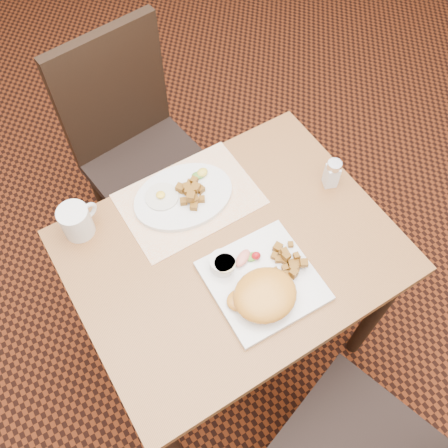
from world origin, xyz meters
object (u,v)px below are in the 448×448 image
chair_far (137,144)px  plate_square (263,281)px  plate_oval (183,196)px  coffee_mug (77,221)px  salt_shaker (332,173)px  table (232,267)px

chair_far → plate_square: 0.83m
chair_far → plate_square: (0.02, -0.80, 0.22)m
plate_oval → coffee_mug: 0.32m
plate_square → salt_shaker: bearing=24.9°
plate_square → coffee_mug: coffee_mug is taller
salt_shaker → plate_oval: bearing=155.4°
table → salt_shaker: 0.41m
chair_far → salt_shaker: chair_far is taller
plate_oval → coffee_mug: bearing=168.8°
plate_oval → salt_shaker: (0.41, -0.19, 0.04)m
table → salt_shaker: salt_shaker is taller
table → plate_oval: 0.26m
table → coffee_mug: coffee_mug is taller
plate_square → salt_shaker: salt_shaker is taller
plate_square → chair_far: bearing=91.3°
salt_shaker → coffee_mug: same height
plate_oval → chair_far: bearing=86.1°
plate_oval → coffee_mug: size_ratio=2.59×
plate_square → plate_oval: bearing=97.6°
table → plate_oval: plate_oval is taller
plate_oval → coffee_mug: (-0.31, 0.06, 0.04)m
chair_far → plate_oval: size_ratio=3.19×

